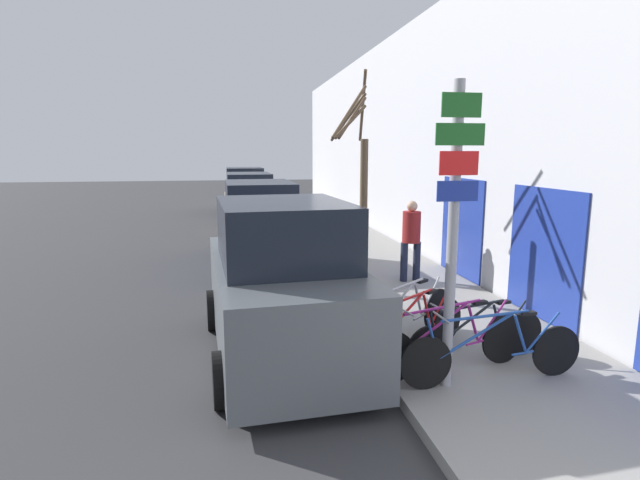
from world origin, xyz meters
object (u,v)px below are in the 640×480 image
at_px(bicycle_1, 450,344).
at_px(parked_car_0, 282,287).
at_px(bicycle_0, 493,352).
at_px(pedestrian_near, 411,235).
at_px(parked_car_1, 259,228).
at_px(parked_car_3, 245,192).
at_px(bicycle_2, 478,337).
at_px(street_tree, 361,191).
at_px(parked_car_2, 249,205).
at_px(bicycle_4, 403,320).
at_px(signpost, 453,226).
at_px(bicycle_3, 411,330).

relative_size(bicycle_1, parked_car_0, 0.54).
distance_m(bicycle_0, pedestrian_near, 4.89).
xyz_separation_m(parked_car_1, parked_car_3, (-0.01, 11.48, -0.01)).
distance_m(bicycle_2, street_tree, 4.02).
xyz_separation_m(parked_car_2, pedestrian_near, (3.12, -8.64, 0.19)).
bearing_deg(parked_car_2, parked_car_3, 88.67).
bearing_deg(parked_car_3, parked_car_1, -90.46).
height_order(parked_car_3, pedestrian_near, parked_car_3).
xyz_separation_m(bicycle_0, bicycle_1, (-0.41, 0.32, 0.01)).
height_order(bicycle_4, parked_car_0, parked_car_0).
bearing_deg(signpost, bicycle_2, 38.46).
bearing_deg(parked_car_0, signpost, -44.45).
bearing_deg(bicycle_4, parked_car_1, -19.16).
relative_size(bicycle_2, bicycle_3, 1.04).
xyz_separation_m(bicycle_4, parked_car_3, (-1.67, 17.75, 0.43)).
bearing_deg(street_tree, parked_car_0, -125.04).
distance_m(signpost, parked_car_3, 19.08).
distance_m(bicycle_0, bicycle_1, 0.52).
height_order(bicycle_2, parked_car_0, parked_car_0).
distance_m(signpost, bicycle_2, 1.79).
relative_size(bicycle_0, bicycle_4, 1.15).
xyz_separation_m(signpost, street_tree, (0.00, 4.14, 0.08)).
relative_size(signpost, bicycle_2, 1.69).
relative_size(signpost, bicycle_3, 1.75).
bearing_deg(bicycle_3, parked_car_2, -24.17).
xyz_separation_m(bicycle_0, pedestrian_near, (0.73, 4.80, 0.62)).
distance_m(bicycle_1, parked_car_2, 13.28).
distance_m(bicycle_2, pedestrian_near, 4.33).
distance_m(bicycle_0, bicycle_3, 1.13).
bearing_deg(bicycle_0, bicycle_3, 37.29).
bearing_deg(parked_car_0, bicycle_0, -37.32).
distance_m(bicycle_0, parked_car_1, 7.88).
height_order(signpost, bicycle_2, signpost).
relative_size(signpost, street_tree, 0.83).
bearing_deg(bicycle_3, pedestrian_near, -51.99).
bearing_deg(parked_car_1, bicycle_0, -74.22).
height_order(bicycle_1, pedestrian_near, pedestrian_near).
xyz_separation_m(bicycle_3, parked_car_2, (-1.68, 12.56, 0.43)).
bearing_deg(bicycle_1, bicycle_2, -76.22).
xyz_separation_m(bicycle_2, bicycle_3, (-0.81, 0.32, 0.02)).
bearing_deg(bicycle_1, pedestrian_near, -26.33).
relative_size(bicycle_2, parked_car_2, 0.44).
xyz_separation_m(signpost, bicycle_0, (0.58, -0.03, -1.55)).
relative_size(bicycle_0, bicycle_3, 1.18).
bearing_deg(parked_car_1, parked_car_3, 88.42).
bearing_deg(parked_car_2, parked_car_0, -91.01).
bearing_deg(bicycle_2, parked_car_0, 57.29).
relative_size(parked_car_2, street_tree, 1.11).
height_order(signpost, street_tree, street_tree).
bearing_deg(bicycle_4, bicycle_0, 175.57).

